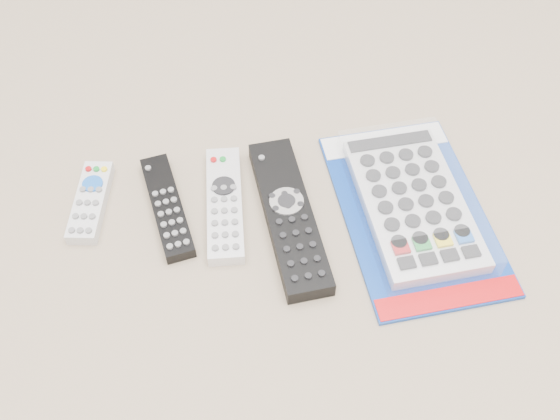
{
  "coord_description": "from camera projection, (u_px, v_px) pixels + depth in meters",
  "views": [
    {
      "loc": [
        -0.05,
        -0.48,
        0.69
      ],
      "look_at": [
        0.02,
        0.02,
        0.01
      ],
      "focal_mm": 40.0,
      "sensor_mm": 36.0,
      "label": 1
    }
  ],
  "objects": [
    {
      "name": "remote_silver_dvd",
      "position": [
        225.0,
        204.0,
        0.85
      ],
      "size": [
        0.06,
        0.19,
        0.02
      ],
      "rotation": [
        0.0,
        0.0,
        -0.05
      ],
      "color": "silver",
      "rests_on": "ground"
    },
    {
      "name": "remote_large_black",
      "position": [
        289.0,
        215.0,
        0.84
      ],
      "size": [
        0.08,
        0.26,
        0.03
      ],
      "rotation": [
        0.0,
        0.0,
        0.09
      ],
      "color": "black",
      "rests_on": "ground"
    },
    {
      "name": "jumbo_remote_packaged",
      "position": [
        413.0,
        202.0,
        0.85
      ],
      "size": [
        0.21,
        0.32,
        0.04
      ],
      "rotation": [
        0.0,
        0.0,
        0.07
      ],
      "color": "#0D3696",
      "rests_on": "ground"
    },
    {
      "name": "remote_small_grey",
      "position": [
        90.0,
        202.0,
        0.86
      ],
      "size": [
        0.06,
        0.14,
        0.02
      ],
      "rotation": [
        0.0,
        0.0,
        -0.15
      ],
      "color": "silver",
      "rests_on": "ground"
    },
    {
      "name": "remote_slim_black",
      "position": [
        167.0,
        207.0,
        0.85
      ],
      "size": [
        0.07,
        0.18,
        0.02
      ],
      "rotation": [
        0.0,
        0.0,
        0.19
      ],
      "color": "black",
      "rests_on": "ground"
    }
  ]
}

